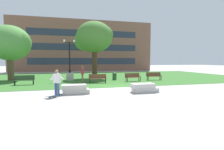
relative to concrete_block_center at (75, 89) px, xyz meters
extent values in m
plane|color=#A3A09B|center=(3.77, 2.03, -0.31)|extent=(140.00, 140.00, 0.00)
cube|color=#336628|center=(3.77, 12.03, -0.30)|extent=(40.00, 20.00, 0.02)
cube|color=#B2ADA3|center=(0.06, 0.00, -0.15)|extent=(1.80, 0.90, 0.32)
cube|color=#BBB6AB|center=(-0.07, 0.00, 0.17)|extent=(1.66, 0.83, 0.32)
cube|color=#BCB7B2|center=(4.98, -0.65, -0.15)|extent=(1.80, 0.90, 0.32)
cube|color=beige|center=(4.78, -0.65, 0.17)|extent=(1.66, 0.83, 0.32)
cylinder|color=#384C7A|center=(-1.09, -0.61, 0.12)|extent=(0.15, 0.15, 0.86)
cylinder|color=#384C7A|center=(-1.26, -0.50, 0.12)|extent=(0.15, 0.15, 0.86)
cube|color=white|center=(-1.17, -0.56, 0.85)|extent=(0.47, 0.42, 0.60)
cylinder|color=white|center=(-0.95, -0.50, 0.96)|extent=(0.45, 0.33, 0.46)
cylinder|color=white|center=(-1.39, -0.62, 0.96)|extent=(0.45, 0.33, 0.46)
sphere|color=#9E7051|center=(-1.17, -0.56, 1.29)|extent=(0.22, 0.22, 0.22)
cube|color=#2D4C75|center=(-1.37, -0.90, -0.22)|extent=(0.73, 0.68, 0.02)
cube|color=#2D4C75|center=(-1.70, -1.20, -0.20)|extent=(0.22, 0.23, 0.06)
cube|color=#2D4C75|center=(-1.03, -0.60, -0.20)|extent=(0.22, 0.23, 0.06)
cylinder|color=silver|center=(-1.46, -1.13, -0.28)|extent=(0.06, 0.06, 0.06)
cylinder|color=silver|center=(-1.60, -0.96, -0.28)|extent=(0.06, 0.06, 0.06)
cylinder|color=silver|center=(-1.13, -0.84, -0.28)|extent=(0.06, 0.06, 0.06)
cylinder|color=silver|center=(-1.27, -0.67, -0.28)|extent=(0.06, 0.06, 0.06)
cube|color=brown|center=(2.49, 5.28, 0.15)|extent=(1.84, 0.63, 0.05)
cube|color=brown|center=(2.51, 5.53, 0.38)|extent=(1.80, 0.32, 0.46)
cube|color=black|center=(1.65, 5.37, 0.27)|extent=(0.10, 0.40, 0.04)
cube|color=black|center=(3.32, 5.19, 0.27)|extent=(0.10, 0.40, 0.04)
cylinder|color=black|center=(1.67, 5.21, -0.08)|extent=(0.07, 0.07, 0.41)
cylinder|color=black|center=(3.26, 5.03, -0.08)|extent=(0.07, 0.07, 0.41)
cylinder|color=black|center=(1.71, 5.53, -0.08)|extent=(0.07, 0.07, 0.41)
cylinder|color=black|center=(3.30, 5.35, -0.08)|extent=(0.07, 0.07, 0.41)
cube|color=brown|center=(9.41, 6.34, 0.15)|extent=(1.83, 0.57, 0.05)
cube|color=brown|center=(9.43, 6.59, 0.38)|extent=(1.80, 0.25, 0.46)
cube|color=black|center=(8.57, 6.40, 0.27)|extent=(0.09, 0.40, 0.04)
cube|color=black|center=(10.25, 6.28, 0.27)|extent=(0.09, 0.40, 0.04)
cylinder|color=black|center=(8.60, 6.24, -0.08)|extent=(0.07, 0.07, 0.41)
cylinder|color=black|center=(10.20, 6.12, -0.08)|extent=(0.07, 0.07, 0.41)
cylinder|color=black|center=(8.62, 6.56, -0.08)|extent=(0.07, 0.07, 0.41)
cylinder|color=black|center=(10.22, 6.44, -0.08)|extent=(0.07, 0.07, 0.41)
cube|color=#284723|center=(-4.47, 5.56, 0.15)|extent=(1.82, 0.51, 0.05)
cube|color=#284723|center=(-4.48, 5.81, 0.38)|extent=(1.80, 0.20, 0.46)
cube|color=black|center=(-5.31, 5.53, 0.27)|extent=(0.08, 0.40, 0.04)
cube|color=black|center=(-3.63, 5.60, 0.27)|extent=(0.08, 0.40, 0.04)
cylinder|color=black|center=(-5.26, 5.37, -0.08)|extent=(0.07, 0.07, 0.41)
cylinder|color=black|center=(-3.66, 5.44, -0.08)|extent=(0.07, 0.07, 0.41)
cylinder|color=black|center=(-5.27, 5.69, -0.08)|extent=(0.07, 0.07, 0.41)
cylinder|color=black|center=(-3.68, 5.75, -0.08)|extent=(0.07, 0.07, 0.41)
cube|color=brown|center=(6.53, 5.71, 0.15)|extent=(1.84, 0.66, 0.05)
cube|color=brown|center=(6.50, 5.96, 0.38)|extent=(1.80, 0.35, 0.46)
cube|color=black|center=(5.70, 5.61, 0.27)|extent=(0.11, 0.40, 0.04)
cube|color=black|center=(7.37, 5.82, 0.27)|extent=(0.11, 0.40, 0.04)
cylinder|color=black|center=(5.76, 5.45, -0.08)|extent=(0.07, 0.07, 0.41)
cylinder|color=black|center=(7.35, 5.65, -0.08)|extent=(0.07, 0.07, 0.41)
cylinder|color=black|center=(5.72, 5.77, -0.08)|extent=(0.07, 0.07, 0.41)
cylinder|color=black|center=(7.31, 5.97, -0.08)|extent=(0.07, 0.07, 0.41)
cube|color=#ADA89E|center=(-0.23, 8.42, 0.16)|extent=(0.80, 0.80, 0.90)
cylinder|color=black|center=(-0.23, 8.42, 0.76)|extent=(0.28, 0.28, 0.30)
cylinder|color=black|center=(-0.23, 8.42, 2.37)|extent=(0.14, 0.14, 3.51)
cube|color=black|center=(-0.23, 8.42, 4.03)|extent=(1.10, 0.08, 0.08)
ellipsoid|color=white|center=(-0.78, 8.42, 4.27)|extent=(0.22, 0.22, 0.36)
cone|color=black|center=(-0.78, 8.42, 4.46)|extent=(0.20, 0.20, 0.13)
ellipsoid|color=white|center=(0.32, 8.42, 4.27)|extent=(0.22, 0.22, 0.36)
cone|color=black|center=(0.32, 8.42, 4.46)|extent=(0.20, 0.20, 0.13)
cylinder|color=#42301E|center=(2.98, 10.48, 1.74)|extent=(0.67, 0.67, 4.06)
ellipsoid|color=#42752D|center=(2.98, 10.48, 5.06)|extent=(4.69, 4.69, 3.98)
sphere|color=#42752D|center=(1.69, 10.95, 4.59)|extent=(2.58, 2.58, 2.58)
sphere|color=#42752D|center=(4.15, 10.01, 5.29)|extent=(2.34, 2.34, 2.34)
cylinder|color=brown|center=(-6.87, 10.19, 1.22)|extent=(0.67, 0.67, 3.01)
ellipsoid|color=#4C893D|center=(-6.87, 10.19, 4.02)|extent=(4.70, 4.70, 3.99)
sphere|color=#4C893D|center=(-5.70, 9.72, 4.25)|extent=(2.35, 2.35, 2.35)
cylinder|color=#234C28|center=(4.93, 7.73, 0.11)|extent=(0.48, 0.48, 0.80)
cone|color=#234C28|center=(4.93, 7.73, 0.59)|extent=(0.49, 0.49, 0.16)
cylinder|color=brown|center=(1.01, 5.81, 0.14)|extent=(0.15, 0.15, 0.86)
cylinder|color=brown|center=(0.97, 5.61, 0.14)|extent=(0.15, 0.15, 0.86)
cube|color=maroon|center=(0.99, 5.71, 0.87)|extent=(0.31, 0.44, 0.60)
cylinder|color=maroon|center=(1.03, 5.99, 0.90)|extent=(0.12, 0.15, 0.56)
cylinder|color=maroon|center=(0.94, 5.44, 0.90)|extent=(0.12, 0.15, 0.56)
sphere|color=brown|center=(0.99, 5.71, 1.31)|extent=(0.22, 0.22, 0.22)
cube|color=brown|center=(3.29, 26.53, 5.28)|extent=(30.93, 1.00, 11.16)
cube|color=#232D3D|center=(3.29, 26.01, 1.89)|extent=(23.20, 0.03, 1.40)
cube|color=#232D3D|center=(3.29, 26.01, 4.89)|extent=(23.20, 0.03, 1.40)
cube|color=#232D3D|center=(3.29, 26.01, 7.89)|extent=(23.20, 0.03, 1.40)
camera|label=1|loc=(-0.50, -12.26, 1.97)|focal=28.00mm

